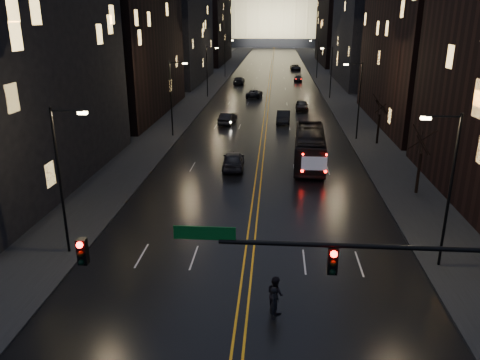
% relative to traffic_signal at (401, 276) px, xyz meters
% --- Properties ---
extents(road, '(20.00, 320.00, 0.02)m').
position_rel_traffic_signal_xyz_m(road, '(-5.91, 130.00, -5.09)').
color(road, black).
rests_on(road, ground).
extents(sidewalk_left, '(8.00, 320.00, 0.16)m').
position_rel_traffic_signal_xyz_m(sidewalk_left, '(-19.91, 130.00, -5.02)').
color(sidewalk_left, black).
rests_on(sidewalk_left, ground).
extents(sidewalk_right, '(8.00, 320.00, 0.16)m').
position_rel_traffic_signal_xyz_m(sidewalk_right, '(8.09, 130.00, -5.02)').
color(sidewalk_right, black).
rests_on(sidewalk_right, ground).
extents(center_line, '(0.62, 320.00, 0.01)m').
position_rel_traffic_signal_xyz_m(center_line, '(-5.91, 130.00, -5.08)').
color(center_line, orange).
rests_on(center_line, road).
extents(building_left_mid, '(12.00, 30.00, 28.00)m').
position_rel_traffic_signal_xyz_m(building_left_mid, '(-26.91, 54.00, 8.90)').
color(building_left_mid, black).
rests_on(building_left_mid, ground).
extents(building_left_far, '(12.00, 34.00, 20.00)m').
position_rel_traffic_signal_xyz_m(building_left_far, '(-26.91, 92.00, 4.90)').
color(building_left_far, black).
rests_on(building_left_far, ground).
extents(building_left_dist, '(12.00, 40.00, 24.00)m').
position_rel_traffic_signal_xyz_m(building_left_dist, '(-26.91, 140.00, 6.90)').
color(building_left_dist, black).
rests_on(building_left_dist, ground).
extents(building_right_mid, '(12.00, 34.00, 26.00)m').
position_rel_traffic_signal_xyz_m(building_right_mid, '(15.09, 92.00, 7.90)').
color(building_right_mid, black).
rests_on(building_right_mid, ground).
extents(building_right_dist, '(12.00, 40.00, 22.00)m').
position_rel_traffic_signal_xyz_m(building_right_dist, '(15.09, 140.00, 5.90)').
color(building_right_dist, black).
rests_on(building_right_dist, ground).
extents(capitol, '(90.00, 50.00, 58.50)m').
position_rel_traffic_signal_xyz_m(capitol, '(-5.91, 250.00, 12.05)').
color(capitol, black).
rests_on(capitol, ground).
extents(traffic_signal, '(17.29, 0.45, 7.00)m').
position_rel_traffic_signal_xyz_m(traffic_signal, '(0.00, 0.00, 0.00)').
color(traffic_signal, black).
rests_on(traffic_signal, ground).
extents(streetlamp_right_near, '(2.13, 0.25, 9.00)m').
position_rel_traffic_signal_xyz_m(streetlamp_right_near, '(4.91, 10.00, -0.02)').
color(streetlamp_right_near, black).
rests_on(streetlamp_right_near, ground).
extents(streetlamp_left_near, '(2.13, 0.25, 9.00)m').
position_rel_traffic_signal_xyz_m(streetlamp_left_near, '(-16.72, 10.00, -0.02)').
color(streetlamp_left_near, black).
rests_on(streetlamp_left_near, ground).
extents(streetlamp_right_mid, '(2.13, 0.25, 9.00)m').
position_rel_traffic_signal_xyz_m(streetlamp_right_mid, '(4.91, 40.00, -0.02)').
color(streetlamp_right_mid, black).
rests_on(streetlamp_right_mid, ground).
extents(streetlamp_left_mid, '(2.13, 0.25, 9.00)m').
position_rel_traffic_signal_xyz_m(streetlamp_left_mid, '(-16.72, 40.00, -0.02)').
color(streetlamp_left_mid, black).
rests_on(streetlamp_left_mid, ground).
extents(streetlamp_right_far, '(2.13, 0.25, 9.00)m').
position_rel_traffic_signal_xyz_m(streetlamp_right_far, '(4.91, 70.00, -0.02)').
color(streetlamp_right_far, black).
rests_on(streetlamp_right_far, ground).
extents(streetlamp_left_far, '(2.13, 0.25, 9.00)m').
position_rel_traffic_signal_xyz_m(streetlamp_left_far, '(-16.72, 70.00, -0.02)').
color(streetlamp_left_far, black).
rests_on(streetlamp_left_far, ground).
extents(streetlamp_right_dist, '(2.13, 0.25, 9.00)m').
position_rel_traffic_signal_xyz_m(streetlamp_right_dist, '(4.91, 100.00, -0.02)').
color(streetlamp_right_dist, black).
rests_on(streetlamp_right_dist, ground).
extents(streetlamp_left_dist, '(2.13, 0.25, 9.00)m').
position_rel_traffic_signal_xyz_m(streetlamp_left_dist, '(-16.72, 100.00, -0.02)').
color(streetlamp_left_dist, black).
rests_on(streetlamp_left_dist, ground).
extents(tree_right_mid, '(2.40, 2.40, 6.65)m').
position_rel_traffic_signal_xyz_m(tree_right_mid, '(7.09, 22.00, -0.58)').
color(tree_right_mid, black).
rests_on(tree_right_mid, ground).
extents(tree_right_far, '(2.40, 2.40, 6.65)m').
position_rel_traffic_signal_xyz_m(tree_right_far, '(7.09, 38.00, -0.58)').
color(tree_right_far, black).
rests_on(tree_right_far, ground).
extents(bus, '(3.45, 12.06, 3.32)m').
position_rel_traffic_signal_xyz_m(bus, '(-1.08, 30.13, -3.44)').
color(bus, black).
rests_on(bus, ground).
extents(oncoming_car_a, '(2.19, 5.04, 1.69)m').
position_rel_traffic_signal_xyz_m(oncoming_car_a, '(-8.41, 27.83, -4.26)').
color(oncoming_car_a, black).
rests_on(oncoming_car_a, ground).
extents(oncoming_car_b, '(2.27, 4.96, 1.58)m').
position_rel_traffic_signal_xyz_m(oncoming_car_b, '(-10.96, 47.62, -4.31)').
color(oncoming_car_b, black).
rests_on(oncoming_car_b, ground).
extents(oncoming_car_c, '(3.03, 5.53, 1.47)m').
position_rel_traffic_signal_xyz_m(oncoming_car_c, '(-8.41, 70.60, -4.37)').
color(oncoming_car_c, black).
rests_on(oncoming_car_c, ground).
extents(oncoming_car_d, '(2.25, 5.50, 1.59)m').
position_rel_traffic_signal_xyz_m(oncoming_car_d, '(-12.66, 88.79, -4.31)').
color(oncoming_car_d, black).
rests_on(oncoming_car_d, ground).
extents(receding_car_a, '(1.97, 5.18, 1.69)m').
position_rel_traffic_signal_xyz_m(receding_car_a, '(-3.41, 48.94, -4.26)').
color(receding_car_a, black).
rests_on(receding_car_a, ground).
extents(receding_car_b, '(1.98, 4.79, 1.63)m').
position_rel_traffic_signal_xyz_m(receding_car_b, '(-0.39, 58.44, -4.29)').
color(receding_car_b, black).
rests_on(receding_car_b, ground).
extents(receding_car_c, '(2.17, 4.68, 1.32)m').
position_rel_traffic_signal_xyz_m(receding_car_c, '(0.49, 94.35, -4.44)').
color(receding_car_c, black).
rests_on(receding_car_c, ground).
extents(receding_car_d, '(2.86, 5.71, 1.55)m').
position_rel_traffic_signal_xyz_m(receding_car_d, '(0.75, 118.79, -4.33)').
color(receding_car_d, black).
rests_on(receding_car_d, ground).
extents(pedestrian_a, '(0.55, 0.70, 1.67)m').
position_rel_traffic_signal_xyz_m(pedestrian_a, '(-4.35, 4.41, -4.27)').
color(pedestrian_a, black).
rests_on(pedestrian_a, ground).
extents(pedestrian_b, '(0.92, 1.05, 1.89)m').
position_rel_traffic_signal_xyz_m(pedestrian_b, '(-4.32, 5.00, -4.16)').
color(pedestrian_b, black).
rests_on(pedestrian_b, ground).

